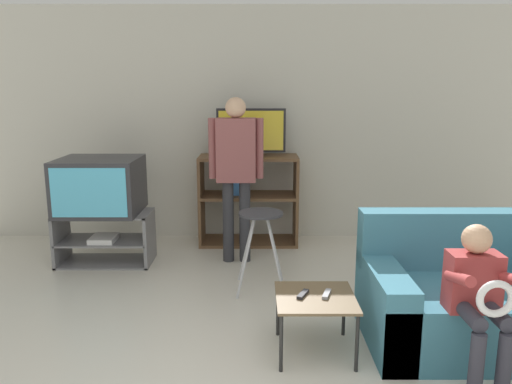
{
  "coord_description": "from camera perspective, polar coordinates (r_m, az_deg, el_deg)",
  "views": [
    {
      "loc": [
        -0.02,
        -1.72,
        1.72
      ],
      "look_at": [
        -0.02,
        2.17,
        0.9
      ],
      "focal_mm": 35.0,
      "sensor_mm": 36.0,
      "label": 1
    }
  ],
  "objects": [
    {
      "name": "person_standing_adult",
      "position": [
        4.86,
        -2.32,
        3.23
      ],
      "size": [
        0.53,
        0.2,
        1.63
      ],
      "color": "#2D2D33",
      "rests_on": "ground_plane"
    },
    {
      "name": "remote_control_white",
      "position": [
        3.34,
        8.05,
        -11.46
      ],
      "size": [
        0.08,
        0.15,
        0.02
      ],
      "primitive_type": "cube",
      "rotation": [
        0.0,
        0.0,
        -0.32
      ],
      "color": "gray",
      "rests_on": "snack_table"
    },
    {
      "name": "television_flat",
      "position": [
        5.43,
        -0.6,
        6.7
      ],
      "size": [
        0.75,
        0.2,
        0.51
      ],
      "color": "black",
      "rests_on": "media_shelf"
    },
    {
      "name": "snack_table",
      "position": [
        3.33,
        6.76,
        -12.37
      ],
      "size": [
        0.51,
        0.51,
        0.39
      ],
      "color": "brown",
      "rests_on": "ground_plane"
    },
    {
      "name": "remote_control_black",
      "position": [
        3.32,
        5.35,
        -11.55
      ],
      "size": [
        0.09,
        0.15,
        0.02
      ],
      "primitive_type": "cube",
      "rotation": [
        0.0,
        0.0,
        -0.44
      ],
      "color": "#232328",
      "rests_on": "snack_table"
    },
    {
      "name": "media_shelf",
      "position": [
        5.54,
        -0.91,
        -0.81
      ],
      "size": [
        1.08,
        0.46,
        0.99
      ],
      "color": "brown",
      "rests_on": "ground_plane"
    },
    {
      "name": "person_seated_child",
      "position": [
        3.17,
        24.05,
        -10.5
      ],
      "size": [
        0.33,
        0.43,
        0.95
      ],
      "color": "#2D2D38",
      "rests_on": "ground_plane"
    },
    {
      "name": "television_main",
      "position": [
        5.08,
        -17.45,
        0.7
      ],
      "size": [
        0.77,
        0.69,
        0.54
      ],
      "color": "#2D2D33",
      "rests_on": "tv_stand"
    },
    {
      "name": "tv_stand",
      "position": [
        5.18,
        -16.88,
        -5.09
      ],
      "size": [
        0.91,
        0.46,
        0.51
      ],
      "color": "slate",
      "rests_on": "ground_plane"
    },
    {
      "name": "couch",
      "position": [
        3.79,
        23.37,
        -11.35
      ],
      "size": [
        1.44,
        0.89,
        0.85
      ],
      "color": "teal",
      "rests_on": "ground_plane"
    },
    {
      "name": "folding_stool",
      "position": [
        4.23,
        0.52,
        -3.93
      ],
      "size": [
        0.42,
        0.43,
        0.69
      ],
      "color": "#B7B7BC",
      "rests_on": "ground_plane"
    },
    {
      "name": "wall_back",
      "position": [
        5.72,
        0.19,
        7.66
      ],
      "size": [
        6.4,
        0.06,
        2.6
      ],
      "color": "beige",
      "rests_on": "ground_plane"
    }
  ]
}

